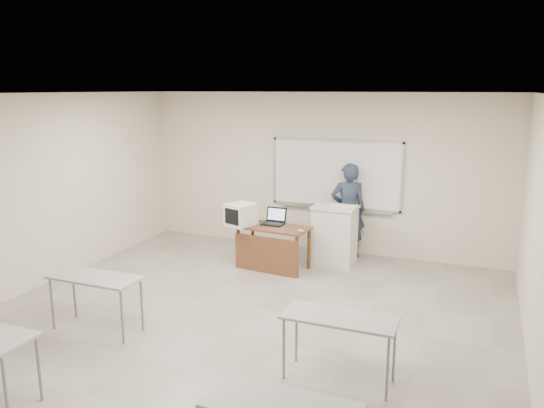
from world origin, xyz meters
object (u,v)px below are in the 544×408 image
at_px(crt_monitor, 241,214).
at_px(mouse, 301,231).
at_px(whiteboard, 336,175).
at_px(presenter, 348,210).
at_px(keyboard, 345,205).
at_px(laptop, 274,220).
at_px(instructor_desk, 271,241).
at_px(podium, 334,235).

height_order(crt_monitor, mouse, crt_monitor).
distance_m(whiteboard, presenter, 0.71).
relative_size(keyboard, presenter, 0.25).
bearing_deg(whiteboard, laptop, -121.96).
xyz_separation_m(instructor_desk, podium, (0.92, 0.71, 0.02)).
relative_size(instructor_desk, mouse, 11.66).
height_order(podium, laptop, podium).
bearing_deg(presenter, whiteboard, -57.67).
xyz_separation_m(whiteboard, presenter, (0.31, -0.22, -0.60)).
relative_size(whiteboard, mouse, 23.35).
distance_m(whiteboard, crt_monitor, 2.02).
height_order(podium, mouse, podium).
distance_m(crt_monitor, presenter, 2.02).
xyz_separation_m(crt_monitor, laptop, (0.50, 0.28, -0.13)).
bearing_deg(laptop, mouse, -27.60).
relative_size(whiteboard, presenter, 1.42).
distance_m(instructor_desk, keyboard, 1.44).
xyz_separation_m(keyboard, presenter, (-0.06, 0.47, -0.19)).
bearing_deg(whiteboard, keyboard, -61.96).
bearing_deg(mouse, instructor_desk, -161.78).
relative_size(whiteboard, instructor_desk, 2.00).
distance_m(instructor_desk, laptop, 0.40).
height_order(whiteboard, instructor_desk, whiteboard).
distance_m(instructor_desk, presenter, 1.65).
bearing_deg(presenter, keyboard, 74.15).
height_order(whiteboard, crt_monitor, whiteboard).
bearing_deg(keyboard, presenter, 96.35).
bearing_deg(keyboard, laptop, -155.51).
height_order(crt_monitor, keyboard, crt_monitor).
bearing_deg(instructor_desk, mouse, -0.46).
bearing_deg(whiteboard, crt_monitor, -129.95).
distance_m(whiteboard, laptop, 1.57).
xyz_separation_m(laptop, presenter, (1.06, 0.99, 0.07)).
height_order(instructor_desk, podium, podium).
relative_size(instructor_desk, podium, 1.17).
bearing_deg(presenter, mouse, 48.07).
bearing_deg(laptop, podium, 25.11).
bearing_deg(crt_monitor, podium, 44.89).
height_order(keyboard, presenter, presenter).
distance_m(laptop, mouse, 0.69).
distance_m(keyboard, presenter, 0.51).
relative_size(crt_monitor, laptop, 1.26).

